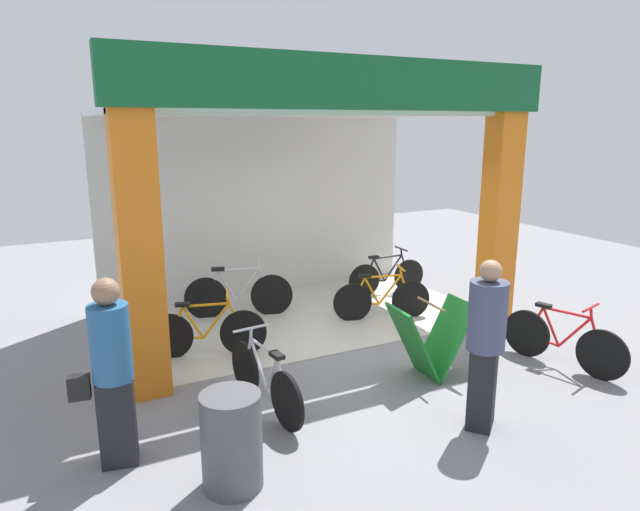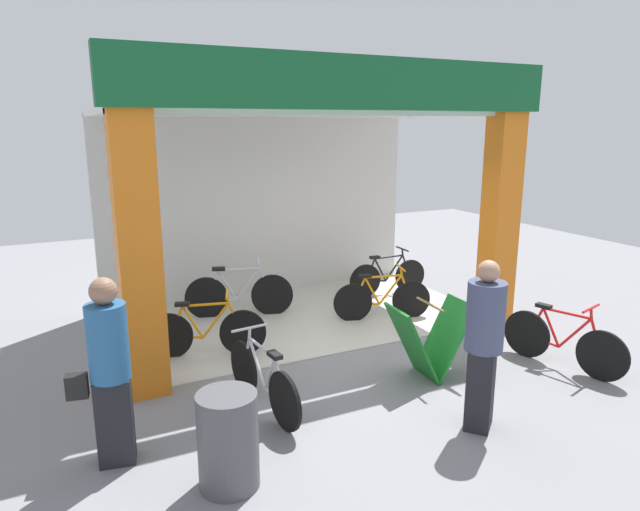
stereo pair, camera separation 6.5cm
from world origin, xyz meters
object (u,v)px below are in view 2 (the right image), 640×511
object	(u,v)px
bicycle_inside_3	(388,276)
pedestrian_0	(109,370)
trash_bin	(228,440)
bicycle_inside_2	(206,332)
pedestrian_1	(484,343)
bicycle_parked_0	(263,380)
sandwich_board_sign	(428,340)
bicycle_inside_1	(239,294)
bicycle_inside_0	(382,299)
bicycle_parked_1	(563,341)

from	to	relation	value
bicycle_inside_3	pedestrian_0	bearing A→B (deg)	-146.92
pedestrian_0	trash_bin	world-z (taller)	pedestrian_0
bicycle_inside_3	bicycle_inside_2	bearing A→B (deg)	-160.48
bicycle_inside_3	pedestrian_1	bearing A→B (deg)	-111.10
bicycle_parked_0	sandwich_board_sign	distance (m)	2.03
bicycle_inside_3	sandwich_board_sign	distance (m)	3.30
sandwich_board_sign	trash_bin	distance (m)	2.89
pedestrian_0	pedestrian_1	distance (m)	3.44
bicycle_inside_1	bicycle_inside_2	bearing A→B (deg)	-124.08
pedestrian_1	trash_bin	xyz separation A→B (m)	(-2.50, 0.18, -0.47)
bicycle_inside_0	pedestrian_0	bearing A→B (deg)	-152.79
bicycle_inside_3	pedestrian_0	xyz separation A→B (m)	(-4.90, -3.19, 0.55)
pedestrian_1	bicycle_parked_0	bearing A→B (deg)	145.48
bicycle_inside_1	pedestrian_0	distance (m)	3.91
bicycle_inside_0	bicycle_inside_3	bearing A→B (deg)	53.46
bicycle_inside_2	sandwich_board_sign	world-z (taller)	sandwich_board_sign
bicycle_inside_1	trash_bin	size ratio (longest dim) A/B	1.93
bicycle_inside_1	bicycle_parked_0	xyz separation A→B (m)	(-0.70, -2.91, -0.03)
sandwich_board_sign	trash_bin	bearing A→B (deg)	-160.59
bicycle_parked_1	pedestrian_1	world-z (taller)	pedestrian_1
pedestrian_1	bicycle_inside_0	bearing A→B (deg)	75.45
bicycle_inside_2	bicycle_parked_0	xyz separation A→B (m)	(0.17, -1.63, -0.00)
bicycle_inside_3	sandwich_board_sign	world-z (taller)	sandwich_board_sign
bicycle_inside_3	sandwich_board_sign	xyz separation A→B (m)	(-1.38, -3.00, 0.13)
bicycle_inside_0	trash_bin	bearing A→B (deg)	-138.91
bicycle_inside_2	bicycle_parked_1	world-z (taller)	bicycle_parked_1
bicycle_parked_0	pedestrian_0	size ratio (longest dim) A/B	0.89
bicycle_inside_1	pedestrian_0	bearing A→B (deg)	-124.39
bicycle_inside_3	trash_bin	distance (m)	5.70
bicycle_parked_1	pedestrian_0	distance (m)	5.19
bicycle_inside_2	sandwich_board_sign	size ratio (longest dim) A/B	1.53
bicycle_inside_1	sandwich_board_sign	world-z (taller)	same
bicycle_parked_0	bicycle_parked_1	xyz separation A→B (m)	(3.65, -0.62, 0.01)
bicycle_inside_0	bicycle_parked_1	size ratio (longest dim) A/B	0.97
bicycle_inside_2	bicycle_inside_0	bearing A→B (deg)	3.72
bicycle_inside_3	bicycle_parked_1	xyz separation A→B (m)	(0.25, -3.52, 0.02)
sandwich_board_sign	pedestrian_0	bearing A→B (deg)	-176.91
bicycle_inside_3	bicycle_parked_1	distance (m)	3.53
bicycle_inside_2	sandwich_board_sign	xyz separation A→B (m)	(2.19, -1.74, 0.12)
pedestrian_1	bicycle_inside_3	bearing A→B (deg)	68.90
bicycle_inside_2	sandwich_board_sign	distance (m)	2.80
bicycle_parked_1	bicycle_parked_0	bearing A→B (deg)	170.31
trash_bin	bicycle_parked_0	bearing A→B (deg)	56.70
bicycle_inside_2	pedestrian_0	size ratio (longest dim) A/B	0.86
bicycle_inside_3	pedestrian_1	size ratio (longest dim) A/B	0.86
bicycle_inside_0	bicycle_parked_0	size ratio (longest dim) A/B	0.96
bicycle_parked_0	bicycle_parked_1	world-z (taller)	bicycle_parked_1
sandwich_board_sign	pedestrian_1	xyz separation A→B (m)	(-0.22, -1.14, 0.42)
bicycle_inside_2	bicycle_parked_1	size ratio (longest dim) A/B	0.98
bicycle_inside_2	bicycle_parked_1	xyz separation A→B (m)	(3.82, -2.26, 0.00)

